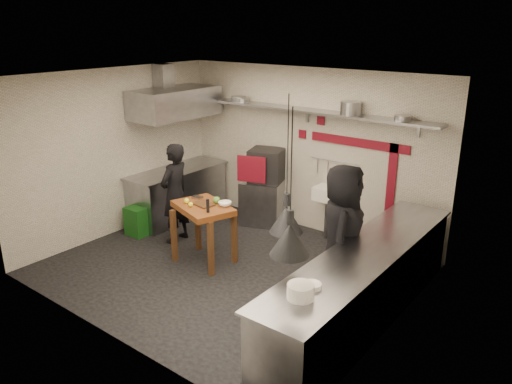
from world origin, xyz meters
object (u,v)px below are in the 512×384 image
Objects in this scene: chef_right at (342,233)px; chef_left at (175,193)px; oven_stand at (263,202)px; combi_oven at (267,165)px; prep_table at (204,234)px; green_bin at (139,220)px.

chef_left is at bearing 67.56° from chef_right.
oven_stand is 1.38× the size of combi_oven.
chef_right reaches higher than chef_left.
chef_left reaches higher than oven_stand.
combi_oven reaches higher than prep_table.
oven_stand is 1.83m from prep_table.
oven_stand is 0.44× the size of chef_right.
combi_oven is at bearing 148.46° from chef_left.
chef_right is at bearing 28.66° from prep_table.
combi_oven is 0.32× the size of chef_right.
chef_left is (-0.71, -1.55, -0.26)m from combi_oven.
prep_table reaches higher than oven_stand.
oven_stand is 0.69m from combi_oven.
combi_oven is 0.63× the size of prep_table.
combi_oven is at bearing 33.53° from chef_right.
prep_table is (1.62, -0.07, 0.21)m from green_bin.
green_bin is 0.30× the size of chef_left.
chef_left is at bearing -132.57° from oven_stand.
prep_table is at bearing 75.84° from chef_right.
combi_oven reaches higher than green_bin.
oven_stand is 2.22m from green_bin.
prep_table is at bearing -101.54° from oven_stand.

